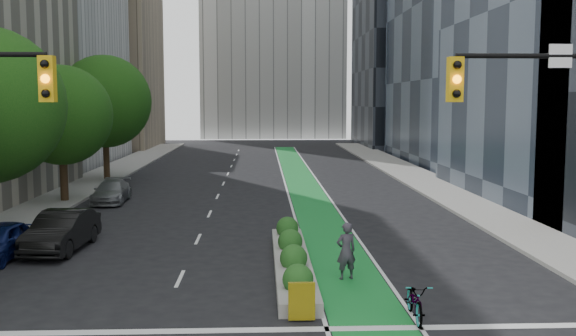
{
  "coord_description": "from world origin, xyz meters",
  "views": [
    {
      "loc": [
        0.17,
        -14.44,
        5.76
      ],
      "look_at": [
        1.26,
        11.76,
        3.0
      ],
      "focal_mm": 40.0,
      "sensor_mm": 36.0,
      "label": 1
    }
  ],
  "objects": [
    {
      "name": "bike_lane_paint",
      "position": [
        3.0,
        30.0,
        0.01
      ],
      "size": [
        2.2,
        70.0,
        0.01
      ],
      "primitive_type": "cube",
      "color": "#178231",
      "rests_on": "ground"
    },
    {
      "name": "sidewalk_left",
      "position": [
        -11.8,
        25.0,
        0.07
      ],
      "size": [
        3.6,
        90.0,
        0.15
      ],
      "primitive_type": "cube",
      "color": "gray",
      "rests_on": "ground"
    },
    {
      "name": "median_planter",
      "position": [
        1.2,
        7.04,
        0.37
      ],
      "size": [
        1.2,
        10.26,
        1.1
      ],
      "color": "gray",
      "rests_on": "ground"
    },
    {
      "name": "tree_midfar",
      "position": [
        -11.0,
        22.0,
        4.95
      ],
      "size": [
        5.6,
        5.6,
        7.76
      ],
      "color": "black",
      "rests_on": "ground"
    },
    {
      "name": "parked_car_left_mid",
      "position": [
        -7.54,
        10.15,
        0.77
      ],
      "size": [
        1.93,
        4.75,
        1.53
      ],
      "primitive_type": "imported",
      "rotation": [
        0.0,
        0.0,
        -0.07
      ],
      "color": "black",
      "rests_on": "ground"
    },
    {
      "name": "bicycle",
      "position": [
        4.2,
        1.85,
        0.52
      ],
      "size": [
        0.79,
        2.0,
        1.03
      ],
      "primitive_type": "imported",
      "rotation": [
        0.0,
        0.0,
        -0.05
      ],
      "color": "gray",
      "rests_on": "ground"
    },
    {
      "name": "sidewalk_right",
      "position": [
        11.8,
        25.0,
        0.07
      ],
      "size": [
        3.6,
        90.0,
        0.15
      ],
      "primitive_type": "cube",
      "color": "gray",
      "rests_on": "ground"
    },
    {
      "name": "building_dark_end",
      "position": [
        20.0,
        68.0,
        14.0
      ],
      "size": [
        14.0,
        18.0,
        28.0
      ],
      "primitive_type": "cube",
      "color": "black",
      "rests_on": "ground"
    },
    {
      "name": "tree_far",
      "position": [
        -11.0,
        32.0,
        5.69
      ],
      "size": [
        6.6,
        6.6,
        9.0
      ],
      "color": "black",
      "rests_on": "ground"
    },
    {
      "name": "cyclist",
      "position": [
        2.88,
        5.73,
        0.93
      ],
      "size": [
        0.79,
        0.63,
        1.87
      ],
      "primitive_type": "imported",
      "rotation": [
        0.0,
        0.0,
        3.45
      ],
      "color": "#3B3540",
      "rests_on": "ground"
    },
    {
      "name": "building_tan_far",
      "position": [
        -20.0,
        66.0,
        13.0
      ],
      "size": [
        14.0,
        16.0,
        26.0
      ],
      "primitive_type": "cube",
      "color": "tan",
      "rests_on": "ground"
    },
    {
      "name": "parked_car_left_far",
      "position": [
        -8.35,
        21.93,
        0.62
      ],
      "size": [
        1.89,
        4.36,
        1.25
      ],
      "primitive_type": "imported",
      "rotation": [
        0.0,
        0.0,
        0.03
      ],
      "color": "slate",
      "rests_on": "ground"
    }
  ]
}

